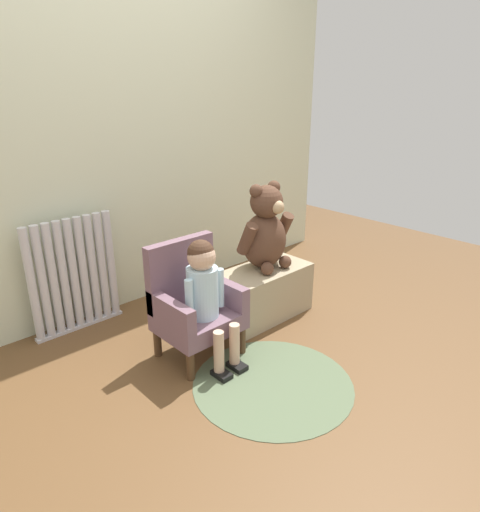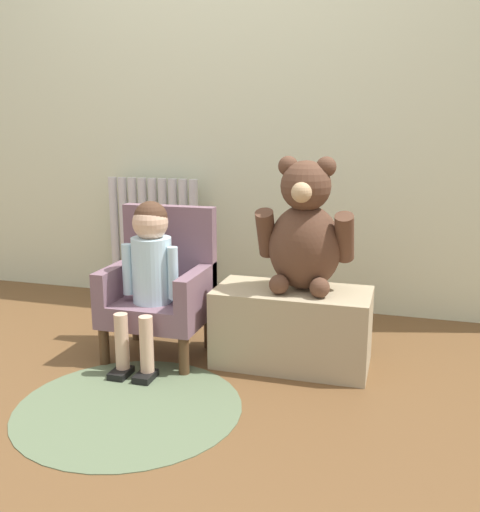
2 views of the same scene
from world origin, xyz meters
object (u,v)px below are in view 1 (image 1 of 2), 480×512
low_bench (262,293)px  large_teddy_bear (265,231)px  floor_rug (273,384)px  radiator (74,276)px  child_armchair (193,303)px  child_figure (205,286)px

low_bench → large_teddy_bear: large_teddy_bear is taller
floor_rug → radiator: bearing=110.4°
large_teddy_bear → floor_rug: (-0.53, -0.58, -0.57)m
child_armchair → radiator: bearing=117.0°
low_bench → child_armchair: bearing=-176.9°
large_teddy_bear → floor_rug: 0.97m
child_armchair → large_teddy_bear: size_ratio=1.18×
child_armchair → floor_rug: bearing=-79.5°
radiator → child_armchair: 0.80m
radiator → low_bench: 1.18m
low_bench → radiator: bearing=144.4°
floor_rug → child_armchair: bearing=100.5°
large_teddy_bear → radiator: bearing=146.5°
radiator → large_teddy_bear: 1.21m
low_bench → large_teddy_bear: 0.41m
low_bench → floor_rug: bearing=-131.4°
low_bench → large_teddy_bear: bearing=31.6°
large_teddy_bear → floor_rug: bearing=-132.4°
child_figure → large_teddy_bear: 0.66m
low_bench → floor_rug: low_bench is taller
radiator → child_figure: radiator is taller
radiator → child_figure: bearing=-66.1°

